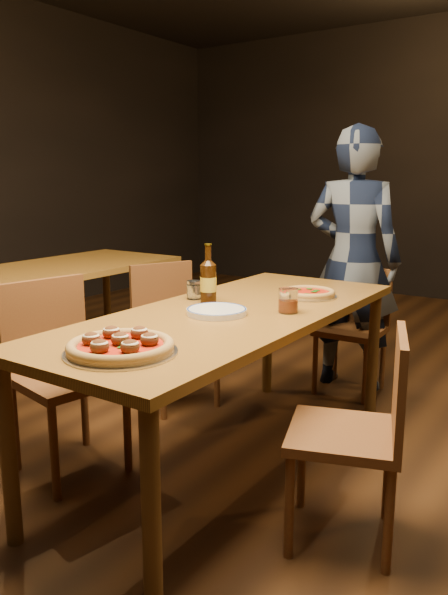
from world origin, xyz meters
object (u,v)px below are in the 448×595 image
Objects in this scene: table_main at (230,326)px; water_glass at (194,290)px; pizza_margherita at (309,293)px; diner at (353,260)px; table_left at (38,280)px; amber_glass at (288,301)px; chair_main_e at (344,433)px; plate_stack at (217,311)px; beer_bottle at (208,283)px; pizza_meatball at (121,346)px; chair_main_sw at (176,333)px; chair_end at (351,329)px; chair_main_nw at (68,376)px.

table_main is 0.33m from water_glass.
table_main is at bearing -107.20° from pizza_margherita.
diner is (-0.11, 0.86, 0.06)m from pizza_margherita.
amber_glass is at bearing -5.44° from table_left.
table_left is at bearing -121.70° from chair_main_e.
diner is (0.05, 1.44, 0.06)m from plate_stack.
table_main is at bearing 80.65° from plate_stack.
amber_glass reaches higher than chair_main_e.
diner is (-0.61, 1.58, 0.40)m from chair_main_e.
water_glass is at bearing 161.05° from beer_bottle.
pizza_meatball is at bearing -95.10° from pizza_margherita.
beer_bottle is (-0.18, 0.08, 0.17)m from table_main.
amber_glass is (-0.42, 0.35, 0.38)m from chair_main_e.
water_glass is at bearing 157.88° from table_main.
beer_bottle is at bearing -102.69° from chair_main_sw.
chair_end is 2.94× the size of beer_bottle.
diner reaches higher than pizza_margherita.
pizza_meatball is 2.09m from diner.
diner is at bearing -177.85° from chair_main_e.
chair_main_nw is at bearing -99.18° from chair_main_e.
chair_main_e is 1.74m from diner.
plate_stack is (0.67, -0.55, 0.33)m from chair_main_sw.
chair_main_sw is 1.45m from pizza_meatball.
chair_end is at bearing 85.59° from plate_stack.
amber_glass is at bearing -86.43° from chair_main_sw.
pizza_meatball is 1.48× the size of plate_stack.
chair_end reaches higher than table_main.
chair_main_e is at bearing -55.04° from pizza_margherita.
chair_main_nw is 8.49× the size of amber_glass.
chair_main_nw is 1.22m from pizza_margherita.
diner reaches higher than pizza_meatball.
chair_main_nw is 0.77m from beer_bottle.
water_glass reaches higher than chair_end.
pizza_meatball is 0.65m from plate_stack.
beer_bottle reaches higher than table_left.
pizza_meatball is at bearing -68.86° from water_glass.
chair_main_e is at bearing -68.94° from chair_main_nw.
chair_main_nw is (-0.58, -0.44, -0.22)m from table_main.
beer_bottle is at bearing 76.57° from diner.
diner reaches higher than amber_glass.
diner is at bearing 88.36° from table_main.
table_left is 1.21× the size of diner.
chair_end reaches higher than pizza_margherita.
pizza_meatball reaches higher than table_main.
chair_main_sw is 1.07× the size of chair_end.
chair_main_e is 0.87m from pizza_meatball.
water_glass is (-0.29, 0.12, 0.12)m from table_main.
chair_end is 1.20m from amber_glass.
beer_bottle reaches higher than water_glass.
pizza_margherita is 1.07× the size of plate_stack.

